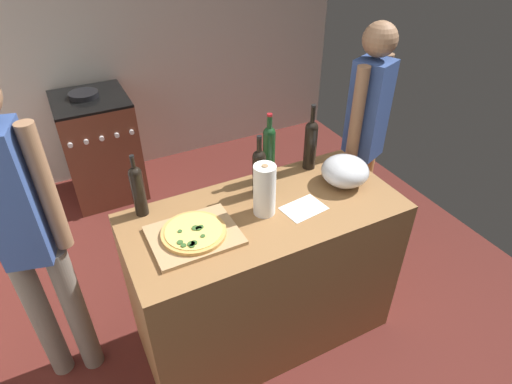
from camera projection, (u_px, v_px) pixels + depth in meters
ground_plane at (215, 251)px, 3.24m from camera, size 3.87×3.64×0.02m
kitchen_wall_rear at (135, 24)px, 3.61m from camera, size 3.87×0.10×2.60m
counter at (264, 276)px, 2.39m from camera, size 1.41×0.65×0.93m
cutting_board at (194, 236)px, 1.96m from camera, size 0.40×0.32×0.02m
pizza at (194, 232)px, 1.94m from camera, size 0.30×0.30×0.03m
mixing_bowl at (345, 171)px, 2.28m from camera, size 0.25×0.25×0.16m
paper_towel_roll at (265, 190)px, 2.04m from camera, size 0.11×0.11×0.27m
wine_bottle_dark at (311, 143)px, 2.36m from camera, size 0.07×0.07×0.38m
wine_bottle_amber at (259, 170)px, 2.17m from camera, size 0.07×0.07×0.33m
wine_bottle_green at (138, 189)px, 2.02m from camera, size 0.06×0.06×0.33m
wine_bottle_clear at (269, 150)px, 2.27m from camera, size 0.07×0.07×0.38m
recipe_sheet at (304, 208)px, 2.14m from camera, size 0.23×0.18×0.00m
stove at (100, 147)px, 3.62m from camera, size 0.57×0.63×0.93m
person_in_stripes at (25, 231)px, 1.88m from camera, size 0.35×0.24×1.74m
person_in_red at (364, 137)px, 2.72m from camera, size 0.34×0.26×1.65m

